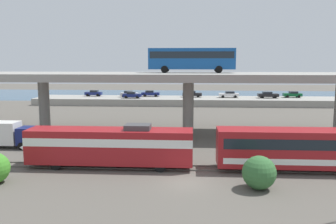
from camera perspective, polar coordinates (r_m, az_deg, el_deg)
name	(u,v)px	position (r m, az deg, el deg)	size (l,w,h in m)	color
ground_plane	(185,183)	(30.14, 2.83, -11.30)	(260.00, 260.00, 0.00)	#565149
rail_strip_near	(186,170)	(33.25, 2.93, -9.32)	(110.00, 0.12, 0.12)	#59544C
rail_strip_far	(186,166)	(34.61, 2.97, -8.62)	(110.00, 0.12, 0.12)	#59544C
train_locomotive	(102,144)	(34.42, -10.59, -5.17)	(16.77, 3.04, 4.18)	maroon
highway_overpass	(188,79)	(48.49, 3.31, 5.34)	(96.00, 11.87, 8.47)	gray
transit_bus_on_overpass	(192,58)	(50.13, 3.86, 8.69)	(12.00, 2.68, 3.40)	#14478C
service_truck_west	(6,134)	(45.70, -24.62, -3.20)	(6.80, 2.46, 3.04)	navy
pier_parking_lot	(190,101)	(83.94, 3.49, 1.79)	(72.64, 10.28, 1.58)	gray
parked_car_0	(293,94)	(88.94, 19.44, 2.71)	(4.20, 1.90, 1.50)	#0C4C26
parked_car_1	(268,95)	(86.02, 15.82, 2.70)	(4.68, 1.97, 1.50)	black
parked_car_2	(229,94)	(85.05, 9.81, 2.83)	(4.66, 1.95, 1.50)	silver
parked_car_3	(132,95)	(82.83, -5.85, 2.76)	(4.20, 1.90, 1.50)	navy
parked_car_4	(94,93)	(89.34, -11.91, 3.02)	(4.05, 1.86, 1.50)	navy
parked_car_5	(192,94)	(85.18, 3.88, 2.93)	(4.61, 1.84, 1.50)	black
parked_car_6	(129,94)	(85.78, -6.29, 2.94)	(4.18, 2.00, 1.50)	#B7B7BC
parked_car_7	(150,93)	(86.55, -2.85, 3.02)	(4.33, 1.89, 1.50)	navy
harbor_water	(190,95)	(106.90, 3.56, 2.72)	(140.00, 36.00, 0.01)	#2D5170
shrub_right	(259,173)	(29.17, 14.48, -9.45)	(2.68, 2.68, 2.68)	#346634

